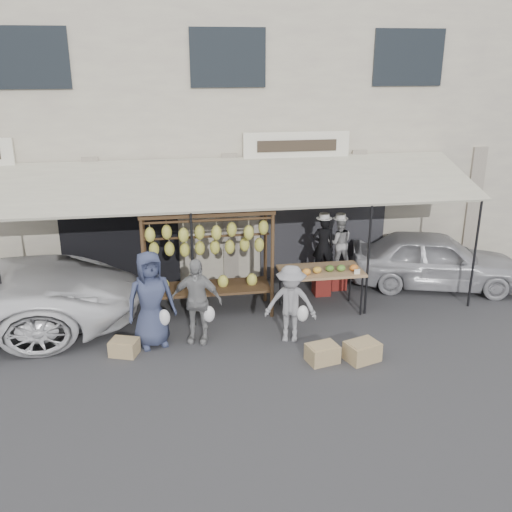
{
  "coord_description": "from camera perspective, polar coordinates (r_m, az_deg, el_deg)",
  "views": [
    {
      "loc": [
        -1.44,
        -9.08,
        5.05
      ],
      "look_at": [
        0.26,
        1.4,
        1.3
      ],
      "focal_mm": 40.0,
      "sensor_mm": 36.0,
      "label": 1
    }
  ],
  "objects": [
    {
      "name": "stool_left",
      "position": [
        12.78,
        6.57,
        -2.76
      ],
      "size": [
        0.4,
        0.4,
        0.5
      ],
      "primitive_type": "cube",
      "rotation": [
        0.0,
        0.0,
        0.14
      ],
      "color": "maroon",
      "rests_on": "ground_plane"
    },
    {
      "name": "customer_mid",
      "position": [
        10.5,
        -5.99,
        -4.47
      ],
      "size": [
        1.02,
        0.65,
        1.62
      ],
      "primitive_type": "imported",
      "rotation": [
        0.0,
        0.0,
        -0.29
      ],
      "color": "gray",
      "rests_on": "ground_plane"
    },
    {
      "name": "ground_plane",
      "position": [
        10.49,
        -0.19,
        -9.33
      ],
      "size": [
        90.0,
        90.0,
        0.0
      ],
      "primitive_type": "plane",
      "color": "#2D2D30"
    },
    {
      "name": "stool_right",
      "position": [
        13.14,
        8.15,
        -2.2
      ],
      "size": [
        0.35,
        0.35,
        0.5
      ],
      "primitive_type": "cube",
      "rotation": [
        0.0,
        0.0,
        -0.0
      ],
      "color": "maroon",
      "rests_on": "ground_plane"
    },
    {
      "name": "banana_rack",
      "position": [
        11.33,
        -4.89,
        1.46
      ],
      "size": [
        2.6,
        0.9,
        2.24
      ],
      "color": "#392613",
      "rests_on": "ground_plane"
    },
    {
      "name": "sedan",
      "position": [
        13.63,
        17.42,
        -0.33
      ],
      "size": [
        4.06,
        2.53,
        1.29
      ],
      "primitive_type": "imported",
      "rotation": [
        0.0,
        0.0,
        1.28
      ],
      "color": "#ACACB1",
      "rests_on": "ground_plane"
    },
    {
      "name": "vendor_right",
      "position": [
        12.85,
        8.32,
        1.3
      ],
      "size": [
        0.63,
        0.52,
        1.19
      ],
      "primitive_type": "imported",
      "rotation": [
        0.0,
        0.0,
        3.02
      ],
      "color": "#A2A2A2",
      "rests_on": "stool_right"
    },
    {
      "name": "customer_right",
      "position": [
        10.51,
        3.48,
        -4.79
      ],
      "size": [
        1.07,
        0.79,
        1.48
      ],
      "primitive_type": "imported",
      "rotation": [
        0.0,
        0.0,
        -0.28
      ],
      "color": "gray",
      "rests_on": "ground_plane"
    },
    {
      "name": "vendor_left",
      "position": [
        12.47,
        6.72,
        1.04
      ],
      "size": [
        0.49,
        0.35,
        1.29
      ],
      "primitive_type": "imported",
      "rotation": [
        0.0,
        0.0,
        3.06
      ],
      "color": "black",
      "rests_on": "stool_left"
    },
    {
      "name": "crate_near_a",
      "position": [
        10.11,
        6.66,
        -9.65
      ],
      "size": [
        0.6,
        0.51,
        0.31
      ],
      "primitive_type": "cube",
      "rotation": [
        0.0,
        0.0,
        0.23
      ],
      "color": "tan",
      "rests_on": "ground_plane"
    },
    {
      "name": "customer_left",
      "position": [
        10.45,
        -10.49,
        -4.29
      ],
      "size": [
        1.01,
        0.8,
        1.81
      ],
      "primitive_type": "imported",
      "rotation": [
        0.0,
        0.0,
        0.29
      ],
      "color": "#333A58",
      "rests_on": "ground_plane"
    },
    {
      "name": "shophouse",
      "position": [
        15.71,
        -4.04,
        14.28
      ],
      "size": [
        24.0,
        6.15,
        7.3
      ],
      "color": "beige",
      "rests_on": "ground_plane"
    },
    {
      "name": "crate_near_b",
      "position": [
        10.25,
        10.58,
        -9.35
      ],
      "size": [
        0.66,
        0.58,
        0.33
      ],
      "primitive_type": "cube",
      "rotation": [
        0.0,
        0.0,
        0.32
      ],
      "color": "tan",
      "rests_on": "ground_plane"
    },
    {
      "name": "crate_far",
      "position": [
        10.53,
        -13.04,
        -8.88
      ],
      "size": [
        0.57,
        0.5,
        0.28
      ],
      "primitive_type": "cube",
      "rotation": [
        0.0,
        0.0,
        -0.35
      ],
      "color": "tan",
      "rests_on": "ground_plane"
    },
    {
      "name": "produce_table",
      "position": [
        11.72,
        6.56,
        -1.58
      ],
      "size": [
        1.7,
        0.9,
        1.04
      ],
      "color": "tan",
      "rests_on": "ground_plane"
    },
    {
      "name": "awning",
      "position": [
        11.72,
        -1.92,
        7.23
      ],
      "size": [
        10.0,
        2.35,
        2.92
      ],
      "color": "beige",
      "rests_on": "ground_plane"
    }
  ]
}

